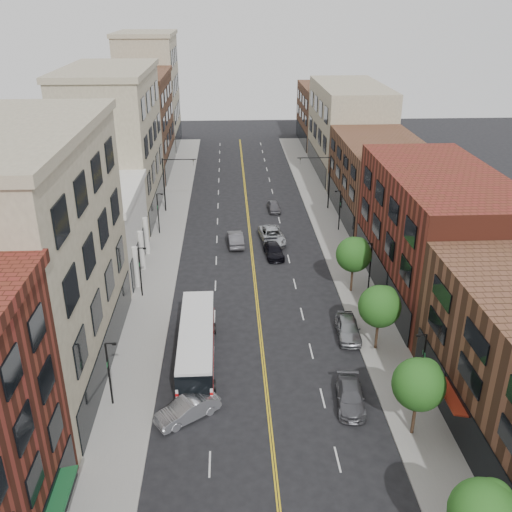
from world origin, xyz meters
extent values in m
plane|color=black|center=(0.00, 0.00, 0.00)|extent=(220.00, 220.00, 0.00)
cube|color=gray|center=(-10.00, 35.00, 0.07)|extent=(4.00, 110.00, 0.15)
cube|color=gray|center=(10.00, 35.00, 0.07)|extent=(4.00, 110.00, 0.15)
cube|color=gray|center=(-17.00, 13.00, 9.00)|extent=(10.00, 22.00, 18.00)
cube|color=silver|center=(-17.00, 31.00, 4.00)|extent=(10.00, 14.00, 8.00)
cube|color=gray|center=(-17.00, 48.00, 9.00)|extent=(10.00, 20.00, 18.00)
cube|color=brown|center=(-17.00, 68.00, 7.50)|extent=(10.00, 20.00, 15.00)
cube|color=gray|center=(-17.00, 86.00, 10.00)|extent=(10.00, 16.00, 20.00)
cube|color=maroon|center=(17.00, 24.00, 6.00)|extent=(10.00, 22.00, 12.00)
cube|color=brown|center=(17.00, 45.00, 5.00)|extent=(10.00, 20.00, 10.00)
cube|color=gray|center=(17.00, 66.00, 7.00)|extent=(10.00, 22.00, 14.00)
cube|color=brown|center=(17.00, 86.00, 5.50)|extent=(10.00, 18.00, 11.00)
sphere|color=#225418|center=(9.80, -5.60, 4.55)|extent=(2.04, 2.04, 2.04)
cylinder|color=black|center=(9.30, 4.00, 1.40)|extent=(0.22, 0.22, 2.50)
sphere|color=#225418|center=(9.30, 4.00, 4.04)|extent=(3.40, 3.40, 3.40)
sphere|color=#225418|center=(9.80, 4.40, 4.55)|extent=(2.04, 2.04, 2.04)
cylinder|color=black|center=(9.30, 14.00, 1.40)|extent=(0.22, 0.22, 2.50)
sphere|color=#225418|center=(9.30, 14.00, 4.04)|extent=(3.40, 3.40, 3.40)
sphere|color=#225418|center=(9.80, 14.40, 4.55)|extent=(2.04, 2.04, 2.04)
cylinder|color=black|center=(9.30, 24.00, 1.40)|extent=(0.22, 0.22, 2.50)
sphere|color=#225418|center=(9.30, 24.00, 4.04)|extent=(3.40, 3.40, 3.40)
sphere|color=#225418|center=(9.80, 24.40, 4.55)|extent=(2.04, 2.04, 2.04)
cylinder|color=black|center=(-11.00, 8.00, 2.65)|extent=(0.14, 0.14, 5.00)
cylinder|color=black|center=(-10.65, 8.00, 5.15)|extent=(0.70, 0.10, 0.10)
cube|color=black|center=(-10.40, 8.00, 5.10)|extent=(0.28, 0.14, 0.14)
cube|color=#19592D|center=(-11.00, 8.00, 3.55)|extent=(0.04, 0.55, 0.35)
cylinder|color=black|center=(-11.00, 24.00, 2.65)|extent=(0.14, 0.14, 5.00)
cylinder|color=black|center=(-10.65, 24.00, 5.15)|extent=(0.70, 0.10, 0.10)
cube|color=black|center=(-10.40, 24.00, 5.10)|extent=(0.28, 0.14, 0.14)
cube|color=#19592D|center=(-11.00, 24.00, 3.55)|extent=(0.04, 0.55, 0.35)
cylinder|color=black|center=(-11.00, 40.00, 2.65)|extent=(0.14, 0.14, 5.00)
cylinder|color=black|center=(-10.65, 40.00, 5.15)|extent=(0.70, 0.10, 0.10)
cube|color=black|center=(-10.40, 40.00, 5.10)|extent=(0.28, 0.14, 0.14)
cube|color=#19592D|center=(-11.00, 40.00, 3.55)|extent=(0.04, 0.55, 0.35)
cylinder|color=black|center=(11.00, 8.00, 2.65)|extent=(0.14, 0.14, 5.00)
cylinder|color=black|center=(10.65, 8.00, 5.15)|extent=(0.70, 0.10, 0.10)
cube|color=black|center=(10.40, 8.00, 5.10)|extent=(0.28, 0.14, 0.14)
cube|color=#19592D|center=(11.00, 8.00, 3.55)|extent=(0.04, 0.55, 0.35)
cylinder|color=black|center=(11.00, 24.00, 2.65)|extent=(0.14, 0.14, 5.00)
cylinder|color=black|center=(10.65, 24.00, 5.15)|extent=(0.70, 0.10, 0.10)
cube|color=black|center=(10.40, 24.00, 5.10)|extent=(0.28, 0.14, 0.14)
cube|color=#19592D|center=(11.00, 24.00, 3.55)|extent=(0.04, 0.55, 0.35)
cylinder|color=black|center=(11.00, 40.00, 2.65)|extent=(0.14, 0.14, 5.00)
cylinder|color=black|center=(10.65, 40.00, 5.15)|extent=(0.70, 0.10, 0.10)
cube|color=black|center=(10.40, 40.00, 5.10)|extent=(0.28, 0.14, 0.14)
cube|color=#19592D|center=(11.00, 40.00, 3.55)|extent=(0.04, 0.55, 0.35)
cylinder|color=black|center=(-11.00, 48.00, 3.75)|extent=(0.18, 0.18, 7.20)
cylinder|color=black|center=(-8.80, 48.00, 7.15)|extent=(4.40, 0.12, 0.12)
imported|color=black|center=(-7.00, 48.00, 6.75)|extent=(0.15, 0.18, 0.90)
cylinder|color=black|center=(11.00, 48.00, 3.75)|extent=(0.18, 0.18, 7.20)
cylinder|color=black|center=(8.80, 48.00, 7.15)|extent=(4.40, 0.12, 0.12)
imported|color=black|center=(7.00, 48.00, 6.75)|extent=(0.15, 0.18, 0.90)
cube|color=silver|center=(-5.22, 13.11, 1.64)|extent=(2.72, 11.94, 2.88)
cube|color=black|center=(-5.22, 13.11, 2.33)|extent=(2.76, 11.98, 1.04)
cube|color=red|center=(-5.22, 13.11, 1.34)|extent=(2.76, 11.98, 0.22)
cube|color=black|center=(-5.14, 7.14, 1.89)|extent=(2.18, 0.09, 1.59)
cylinder|color=black|center=(-6.48, 9.12, 0.48)|extent=(0.29, 0.96, 0.95)
cylinder|color=black|center=(-3.86, 9.16, 0.48)|extent=(0.29, 0.96, 0.95)
cylinder|color=black|center=(-6.57, 17.06, 0.48)|extent=(0.29, 0.96, 0.95)
cylinder|color=black|center=(-3.95, 17.09, 0.48)|extent=(0.29, 0.96, 0.95)
imported|color=#ACAEB4|center=(-5.60, 6.36, 0.76)|extent=(4.70, 3.92, 1.52)
imported|color=#545459|center=(5.80, 7.19, 0.68)|extent=(2.36, 4.83, 1.35)
imported|color=#929498|center=(7.40, 16.09, 0.81)|extent=(2.16, 4.84, 1.62)
imported|color=#4F4E54|center=(-1.80, 36.18, 0.79)|extent=(2.00, 4.91, 1.58)
imported|color=black|center=(2.40, 32.84, 0.66)|extent=(2.30, 4.74, 1.33)
imported|color=#B5B8BD|center=(2.53, 36.92, 0.80)|extent=(3.26, 6.02, 1.60)
imported|color=#57565C|center=(3.56, 47.51, 0.65)|extent=(1.74, 3.88, 1.29)
camera|label=1|loc=(-2.47, -24.89, 26.41)|focal=40.00mm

